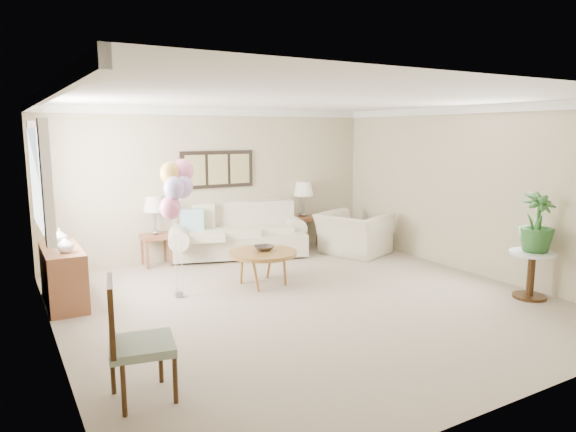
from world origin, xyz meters
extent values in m
plane|color=#A1907D|center=(0.00, 0.00, 0.00)|extent=(6.00, 6.00, 0.00)
cube|color=#B7AF8D|center=(0.00, 3.00, 1.30)|extent=(6.00, 0.04, 2.60)
cube|color=#B7AF8D|center=(0.00, -3.00, 1.30)|extent=(6.00, 0.04, 2.60)
cube|color=#B7AF8D|center=(-3.00, 0.00, 1.30)|extent=(0.04, 6.00, 2.60)
cube|color=#B7AF8D|center=(3.00, 0.00, 1.30)|extent=(0.04, 6.00, 2.60)
cube|color=white|center=(0.00, 0.00, 2.59)|extent=(6.00, 6.00, 0.02)
cube|color=white|center=(0.00, 2.97, 2.54)|extent=(6.00, 0.06, 0.12)
cube|color=white|center=(-2.97, 0.00, 2.54)|extent=(0.06, 6.00, 0.12)
cube|color=white|center=(2.97, 0.00, 2.54)|extent=(0.06, 6.00, 0.12)
cube|color=white|center=(-2.98, 1.50, 1.65)|extent=(0.04, 1.40, 1.20)
cube|color=white|center=(-2.94, 0.65, 1.65)|extent=(0.10, 0.22, 1.40)
cube|color=white|center=(-2.94, 2.35, 1.65)|extent=(0.10, 0.22, 1.40)
cube|color=black|center=(0.00, 2.97, 1.55)|extent=(1.35, 0.04, 0.65)
cube|color=#8C8C59|center=(-0.42, 2.94, 1.55)|extent=(0.36, 0.02, 0.52)
cube|color=#8C8C59|center=(0.00, 2.94, 1.55)|extent=(0.36, 0.02, 0.52)
cube|color=#8C8C59|center=(0.42, 2.94, 1.55)|extent=(0.36, 0.02, 0.52)
cube|color=#C4B29C|center=(0.28, 2.72, 0.23)|extent=(2.50, 1.60, 0.38)
cube|color=#C4B29C|center=(0.28, 3.07, 0.65)|extent=(2.28, 0.92, 0.58)
cylinder|color=#C4B29C|center=(-0.83, 2.72, 0.47)|extent=(0.61, 1.01, 0.34)
cylinder|color=#C4B29C|center=(1.39, 2.72, 0.47)|extent=(0.61, 1.01, 0.34)
cube|color=beige|center=(-0.39, 2.67, 0.46)|extent=(0.83, 0.92, 0.13)
cube|color=beige|center=(0.28, 2.67, 0.46)|extent=(0.83, 0.92, 0.13)
cube|color=beige|center=(0.94, 2.67, 0.46)|extent=(0.83, 0.92, 0.13)
cube|color=#96C5DB|center=(-0.54, 2.85, 0.70)|extent=(0.40, 0.13, 0.40)
cube|color=#CBB95B|center=(1.02, 2.85, 0.70)|extent=(0.40, 0.13, 0.40)
cube|color=#352217|center=(1.18, 2.77, 0.63)|extent=(0.36, 0.11, 0.36)
cube|color=#C4B29C|center=(0.28, 2.72, 0.02)|extent=(2.11, 0.84, 0.04)
cube|color=#915939|center=(-1.18, 2.84, 0.49)|extent=(0.48, 0.44, 0.07)
cube|color=#915939|center=(-1.37, 2.67, 0.23)|extent=(0.04, 0.04, 0.46)
cube|color=#915939|center=(-0.98, 2.67, 0.23)|extent=(0.04, 0.04, 0.46)
cube|color=#915939|center=(-1.37, 3.02, 0.23)|extent=(0.04, 0.04, 0.46)
cube|color=#915939|center=(-0.98, 3.02, 0.23)|extent=(0.04, 0.04, 0.46)
cube|color=#915939|center=(1.74, 2.91, 0.54)|extent=(0.53, 0.48, 0.08)
cube|color=#915939|center=(1.53, 2.71, 0.25)|extent=(0.05, 0.05, 0.50)
cube|color=#915939|center=(1.96, 2.71, 0.25)|extent=(0.05, 0.05, 0.50)
cube|color=#915939|center=(1.53, 3.10, 0.25)|extent=(0.05, 0.05, 0.50)
cube|color=#915939|center=(1.96, 3.10, 0.25)|extent=(0.05, 0.05, 0.50)
cylinder|color=gray|center=(-1.18, 2.84, 0.56)|extent=(0.15, 0.15, 0.06)
cylinder|color=gray|center=(-1.18, 2.84, 0.75)|extent=(0.04, 0.04, 0.32)
cone|color=silver|center=(-1.18, 2.84, 1.03)|extent=(0.36, 0.36, 0.25)
cylinder|color=gray|center=(1.74, 2.91, 0.61)|extent=(0.16, 0.16, 0.07)
cylinder|color=gray|center=(1.74, 2.91, 0.82)|extent=(0.04, 0.04, 0.34)
cone|color=silver|center=(1.74, 2.91, 1.12)|extent=(0.38, 0.38, 0.27)
cylinder|color=#915D23|center=(-0.15, 0.97, 0.47)|extent=(0.99, 0.99, 0.05)
cylinder|color=#915D23|center=(0.08, 1.20, 0.22)|extent=(0.04, 0.04, 0.44)
cylinder|color=#915D23|center=(-0.38, 1.20, 0.22)|extent=(0.04, 0.04, 0.44)
cylinder|color=#915D23|center=(-0.38, 0.73, 0.22)|extent=(0.04, 0.04, 0.44)
cylinder|color=#915D23|center=(0.08, 0.73, 0.22)|extent=(0.04, 0.04, 0.44)
imported|color=#2F2720|center=(-0.12, 1.00, 0.53)|extent=(0.32, 0.32, 0.07)
imported|color=#C4B29C|center=(2.16, 1.85, 0.37)|extent=(1.33, 1.42, 0.75)
cylinder|color=silver|center=(2.67, -1.37, 0.62)|extent=(0.59, 0.59, 0.04)
cylinder|color=#3C2610|center=(2.67, -1.37, 0.30)|extent=(0.10, 0.10, 0.59)
cylinder|color=#3C2610|center=(2.67, -1.37, 0.00)|extent=(0.43, 0.43, 0.01)
imported|color=#245229|center=(2.69, -1.38, 1.03)|extent=(0.53, 0.53, 0.79)
cube|color=gray|center=(-2.49, -1.41, 0.46)|extent=(0.60, 0.60, 0.07)
cylinder|color=#3C2610|center=(-2.70, -1.61, 0.21)|extent=(0.04, 0.04, 0.43)
cylinder|color=#3C2610|center=(-2.29, -1.61, 0.21)|extent=(0.04, 0.04, 0.43)
cylinder|color=#3C2610|center=(-2.70, -1.20, 0.21)|extent=(0.04, 0.04, 0.43)
cylinder|color=#3C2610|center=(-2.29, -1.20, 0.21)|extent=(0.04, 0.04, 0.43)
cube|color=#3C2610|center=(-2.72, -1.41, 0.77)|extent=(0.13, 0.49, 0.57)
cube|color=#915939|center=(-2.76, 1.50, 0.37)|extent=(0.45, 1.20, 0.74)
cube|color=#3C2610|center=(-2.75, 1.20, 0.37)|extent=(0.46, 0.02, 0.70)
cube|color=#3C2610|center=(-2.75, 1.80, 0.37)|extent=(0.46, 0.02, 0.70)
imported|color=silver|center=(-2.74, 1.21, 0.84)|extent=(0.20, 0.20, 0.21)
imported|color=beige|center=(-2.74, 1.77, 0.84)|extent=(0.27, 0.27, 0.21)
cube|color=gray|center=(-1.40, 1.03, 0.04)|extent=(0.10, 0.10, 0.08)
ellipsoid|color=pink|center=(-1.49, 0.95, 1.23)|extent=(0.27, 0.27, 0.31)
cylinder|color=silver|center=(-1.44, 0.99, 0.58)|extent=(0.01, 0.01, 1.00)
ellipsoid|color=#B399DB|center=(-1.30, 1.01, 1.50)|extent=(0.27, 0.27, 0.31)
cylinder|color=silver|center=(-1.35, 1.02, 0.71)|extent=(0.01, 0.01, 1.26)
ellipsoid|color=#E7B04C|center=(-1.43, 1.08, 1.67)|extent=(0.27, 0.27, 0.31)
cylinder|color=silver|center=(-1.41, 1.06, 0.79)|extent=(0.01, 0.01, 1.43)
ellipsoid|color=pink|center=(-1.26, 1.07, 1.70)|extent=(0.27, 0.27, 0.31)
cylinder|color=silver|center=(-1.33, 1.05, 0.81)|extent=(0.01, 0.01, 1.47)
ellipsoid|color=#B399DB|center=(-1.43, 0.94, 1.48)|extent=(0.27, 0.27, 0.31)
cylinder|color=silver|center=(-1.41, 0.98, 0.70)|extent=(0.01, 0.01, 1.25)
camera|label=1|loc=(-3.45, -5.46, 2.20)|focal=32.00mm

